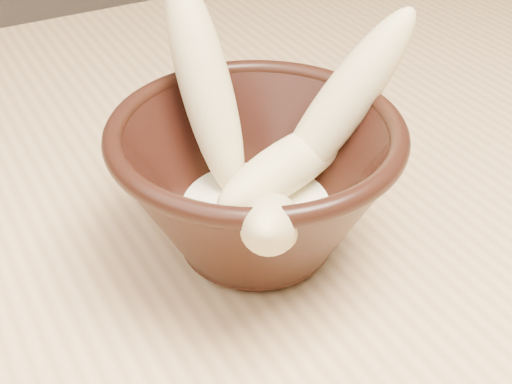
# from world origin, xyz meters

# --- Properties ---
(table) EXTENTS (1.20, 0.80, 0.75)m
(table) POSITION_xyz_m (0.00, 0.00, 0.67)
(table) COLOR #E3B67D
(table) RESTS_ON ground
(bowl) EXTENTS (0.18, 0.18, 0.10)m
(bowl) POSITION_xyz_m (-0.08, -0.05, 0.81)
(bowl) COLOR black
(bowl) RESTS_ON table
(milk_puddle) EXTENTS (0.10, 0.10, 0.01)m
(milk_puddle) POSITION_xyz_m (-0.08, -0.05, 0.78)
(milk_puddle) COLOR #F7F1C7
(milk_puddle) RESTS_ON bowl
(banana_upright) EXTENTS (0.03, 0.11, 0.14)m
(banana_upright) POSITION_xyz_m (-0.09, 0.00, 0.85)
(banana_upright) COLOR #DFC684
(banana_upright) RESTS_ON bowl
(banana_right) EXTENTS (0.12, 0.04, 0.13)m
(banana_right) POSITION_xyz_m (-0.02, -0.04, 0.84)
(banana_right) COLOR #DFC684
(banana_right) RESTS_ON bowl
(banana_across) EXTENTS (0.12, 0.06, 0.04)m
(banana_across) POSITION_xyz_m (-0.06, -0.05, 0.81)
(banana_across) COLOR #DFC684
(banana_across) RESTS_ON bowl
(banana_front) EXTENTS (0.09, 0.11, 0.09)m
(banana_front) POSITION_xyz_m (-0.10, -0.10, 0.82)
(banana_front) COLOR #DFC684
(banana_front) RESTS_ON bowl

